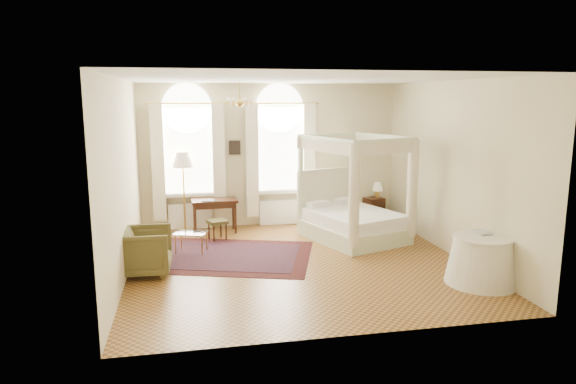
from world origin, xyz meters
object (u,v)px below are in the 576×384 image
writing_desk (214,204)px  side_table (482,260)px  armchair (145,251)px  nightstand (374,210)px  stool (217,223)px  coffee_table (191,234)px  floor_lamp (183,164)px  canopy_bed (354,216)px

writing_desk → side_table: bearing=-45.0°
armchair → nightstand: bearing=-59.2°
side_table → writing_desk: bearing=135.0°
stool → side_table: side_table is taller
writing_desk → coffee_table: 1.59m
stool → coffee_table: stool is taller
writing_desk → armchair: armchair is taller
coffee_table → floor_lamp: (-0.12, 1.71, 1.17)m
armchair → floor_lamp: 3.09m
canopy_bed → stool: bearing=169.3°
armchair → side_table: armchair is taller
stool → armchair: 2.36m
writing_desk → stool: (0.02, -0.62, -0.29)m
armchair → side_table: bearing=-103.3°
nightstand → coffee_table: bearing=-158.7°
canopy_bed → floor_lamp: (-3.52, 1.39, 1.04)m
nightstand → coffee_table: 4.70m
armchair → coffee_table: size_ratio=1.27×
nightstand → stool: 3.92m
coffee_table → floor_lamp: 2.07m
nightstand → writing_desk: 3.86m
canopy_bed → nightstand: canopy_bed is taller
stool → floor_lamp: bearing=128.2°
coffee_table → stool: bearing=56.7°
nightstand → stool: (-3.82, -0.86, 0.06)m
nightstand → stool: size_ratio=1.25×
canopy_bed → coffee_table: (-3.41, -0.31, -0.13)m
nightstand → armchair: bearing=-151.6°
armchair → side_table: size_ratio=0.77×
coffee_table → side_table: 5.30m
nightstand → floor_lamp: size_ratio=0.33×
nightstand → side_table: (0.23, -4.32, 0.09)m
stool → armchair: bearing=-124.8°
writing_desk → floor_lamp: bearing=159.8°
coffee_table → armchair: bearing=-126.0°
coffee_table → writing_desk: bearing=69.8°
stool → armchair: armchair is taller
writing_desk → floor_lamp: 1.14m
canopy_bed → side_table: 3.16m
writing_desk → stool: 0.68m
nightstand → floor_lamp: 4.67m
canopy_bed → coffee_table: canopy_bed is taller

